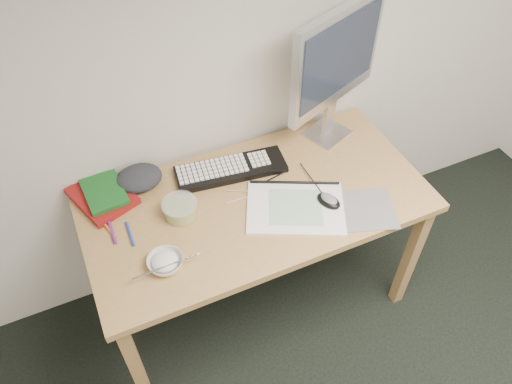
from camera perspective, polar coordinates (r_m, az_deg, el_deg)
desk at (r=2.09m, az=0.07°, el=-2.40°), size 1.40×0.70×0.75m
mousepad at (r=2.04m, az=12.25°, el=-1.99°), size 0.30×0.29×0.00m
sketchpad at (r=2.00m, az=4.52°, el=-1.82°), size 0.47×0.42×0.01m
keyboard at (r=2.14m, az=-2.91°, el=2.61°), size 0.49×0.21×0.03m
monitor at (r=2.12m, az=9.17°, el=14.56°), size 0.51×0.23×0.62m
mouse at (r=2.02m, az=8.33°, el=-0.79°), size 0.10×0.12×0.04m
rice_bowl at (r=1.84m, az=-10.31°, el=-7.94°), size 0.15×0.15×0.04m
chopsticks at (r=1.81m, az=-10.38°, el=-8.39°), size 0.25×0.03×0.02m
fruit_tub at (r=1.98m, az=-8.67°, el=-1.95°), size 0.17×0.17×0.07m
book_red at (r=2.12m, az=-17.17°, el=-0.46°), size 0.28×0.32×0.03m
book_green at (r=2.11m, az=-16.96°, el=0.02°), size 0.17×0.22×0.02m
cloth_lump at (r=2.13m, az=-13.21°, el=1.56°), size 0.17×0.15×0.07m
pencil_pink at (r=2.04m, az=-1.40°, el=-0.71°), size 0.16×0.01×0.01m
pencil_tan at (r=2.06m, az=-0.80°, el=0.07°), size 0.16×0.09×0.01m
pencil_black at (r=2.12m, az=1.97°, el=1.63°), size 0.17×0.04×0.01m
marker_blue at (r=1.97m, az=-14.22°, el=-4.65°), size 0.01×0.12×0.01m
marker_orange at (r=2.01m, az=-16.62°, el=-3.93°), size 0.05×0.12×0.01m
marker_purple at (r=2.00m, az=-16.20°, el=-4.18°), size 0.01×0.14×0.01m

